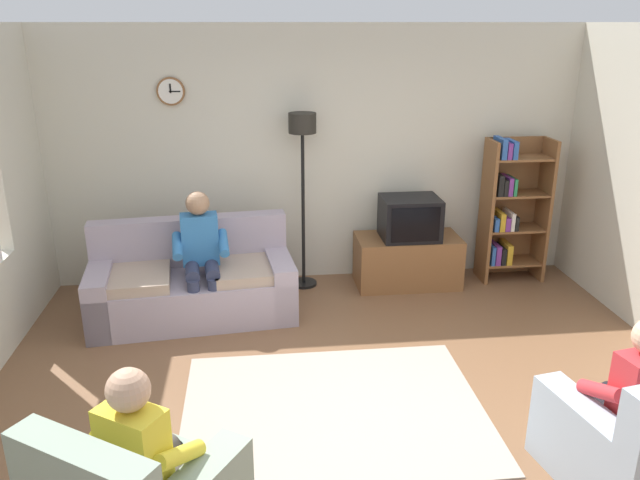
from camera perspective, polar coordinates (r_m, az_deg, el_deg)
The scene contains 12 objects.
ground_plane at distance 4.77m, azimuth 3.15°, elevation -15.19°, with size 12.00×12.00×0.00m, color brown.
back_wall_assembly at distance 6.70m, azimuth -0.34°, elevation 7.71°, with size 6.20×0.17×2.70m.
couch at distance 6.12m, azimuth -11.58°, elevation -4.06°, with size 1.98×1.07×0.90m.
tv_stand at distance 6.78m, azimuth 7.98°, elevation -1.87°, with size 1.10×0.56×0.54m.
tv at distance 6.60m, azimuth 8.23°, elevation 2.01°, with size 0.60×0.49×0.44m.
bookshelf at distance 7.04m, azimuth 16.95°, elevation 2.72°, with size 0.68×0.36×1.58m.
floor_lamp at distance 6.37m, azimuth -1.60°, elevation 7.99°, with size 0.28×0.28×1.85m.
armchair_near_bookshelf at distance 4.39m, azimuth 26.64°, elevation -16.33°, with size 0.95×1.01×0.90m.
area_rug at distance 4.74m, azimuth 1.27°, elevation -15.29°, with size 2.20×1.70×0.01m, color #AD9E8E.
person_on_couch at distance 5.87m, azimuth -10.85°, elevation -0.98°, with size 0.54×0.56×1.24m.
person_in_left_armchair at distance 3.52m, azimuth -15.48°, elevation -17.97°, with size 0.61×0.64×1.12m.
person_in_right_armchair at distance 4.27m, azimuth 26.47°, elevation -12.26°, with size 0.56×0.58×1.12m.
Camera 1 is at (-0.68, -3.87, 2.70)m, focal length 34.96 mm.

